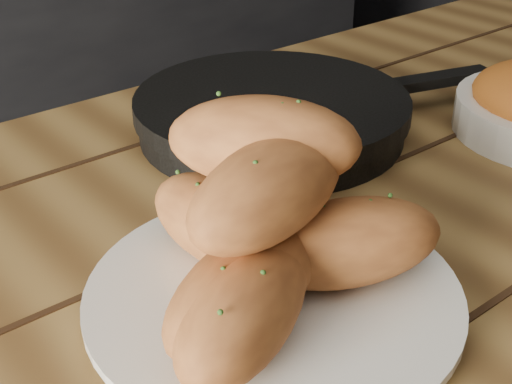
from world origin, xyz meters
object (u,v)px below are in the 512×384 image
plate (273,298)px  skillet (273,114)px  table (419,309)px  bread_rolls (266,232)px

plate → skillet: size_ratio=0.65×
plate → skillet: 0.31m
table → bread_rolls: size_ratio=5.79×
bread_rolls → table: bearing=0.5°
plate → skillet: skillet is taller
plate → bread_rolls: bearing=-173.8°
bread_rolls → skillet: bread_rolls is taller
skillet → table: bearing=-93.5°
bread_rolls → skillet: bearing=48.6°
plate → bread_rolls: 0.06m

